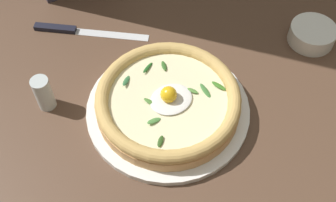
{
  "coord_description": "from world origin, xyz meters",
  "views": [
    {
      "loc": [
        0.22,
        0.41,
        0.65
      ],
      "look_at": [
        -0.01,
        0.03,
        0.03
      ],
      "focal_mm": 45.62,
      "sensor_mm": 36.0,
      "label": 1
    }
  ],
  "objects_px": {
    "pizza": "(168,101)",
    "side_bowl": "(312,34)",
    "table_knife": "(74,30)",
    "pepper_shaker": "(44,93)"
  },
  "relations": [
    {
      "from": "pepper_shaker",
      "to": "side_bowl",
      "type": "bearing_deg",
      "value": 166.11
    },
    {
      "from": "pizza",
      "to": "side_bowl",
      "type": "relative_size",
      "value": 2.75
    },
    {
      "from": "side_bowl",
      "to": "table_knife",
      "type": "relative_size",
      "value": 0.47
    },
    {
      "from": "table_knife",
      "to": "pepper_shaker",
      "type": "xyz_separation_m",
      "value": [
        0.12,
        0.15,
        0.03
      ]
    },
    {
      "from": "table_knife",
      "to": "pepper_shaker",
      "type": "bearing_deg",
      "value": 51.29
    },
    {
      "from": "side_bowl",
      "to": "table_knife",
      "type": "xyz_separation_m",
      "value": [
        0.41,
        -0.28,
        -0.01
      ]
    },
    {
      "from": "table_knife",
      "to": "pepper_shaker",
      "type": "height_order",
      "value": "pepper_shaker"
    },
    {
      "from": "pizza",
      "to": "side_bowl",
      "type": "bearing_deg",
      "value": 179.7
    },
    {
      "from": "pizza",
      "to": "pepper_shaker",
      "type": "xyz_separation_m",
      "value": [
        0.18,
        -0.13,
        0.0
      ]
    },
    {
      "from": "table_knife",
      "to": "pizza",
      "type": "bearing_deg",
      "value": 103.02
    }
  ]
}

